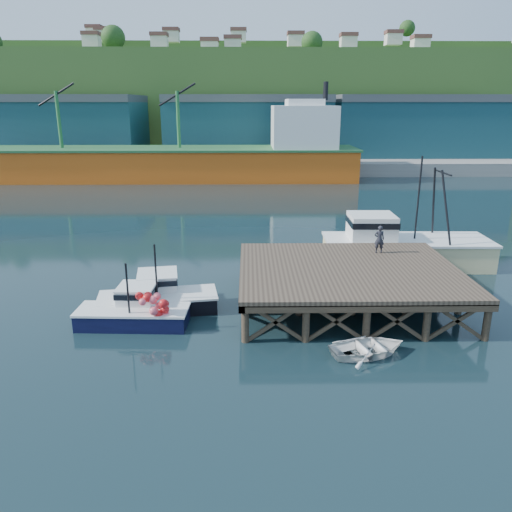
{
  "coord_description": "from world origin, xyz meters",
  "views": [
    {
      "loc": [
        -0.03,
        -26.06,
        10.78
      ],
      "look_at": [
        0.41,
        2.0,
        2.19
      ],
      "focal_mm": 35.0,
      "sensor_mm": 36.0,
      "label": 1
    }
  ],
  "objects_px": {
    "boat_navy": "(134,311)",
    "dinghy": "(368,347)",
    "boat_black": "(158,296)",
    "trawler": "(403,244)",
    "dockworker": "(379,239)"
  },
  "relations": [
    {
      "from": "dinghy",
      "to": "trawler",
      "type": "bearing_deg",
      "value": -37.39
    },
    {
      "from": "trawler",
      "to": "dinghy",
      "type": "xyz_separation_m",
      "value": [
        -5.29,
        -12.83,
        -1.19
      ]
    },
    {
      "from": "dockworker",
      "to": "boat_black",
      "type": "bearing_deg",
      "value": 18.27
    },
    {
      "from": "boat_black",
      "to": "trawler",
      "type": "bearing_deg",
      "value": 16.48
    },
    {
      "from": "dinghy",
      "to": "boat_navy",
      "type": "bearing_deg",
      "value": 57.55
    },
    {
      "from": "boat_black",
      "to": "trawler",
      "type": "xyz_separation_m",
      "value": [
        15.58,
        7.4,
        0.83
      ]
    },
    {
      "from": "boat_navy",
      "to": "trawler",
      "type": "distance_m",
      "value": 18.94
    },
    {
      "from": "boat_navy",
      "to": "dinghy",
      "type": "bearing_deg",
      "value": -14.93
    },
    {
      "from": "boat_black",
      "to": "dinghy",
      "type": "relative_size",
      "value": 1.89
    },
    {
      "from": "trawler",
      "to": "boat_black",
      "type": "bearing_deg",
      "value": -153.34
    },
    {
      "from": "boat_black",
      "to": "dinghy",
      "type": "xyz_separation_m",
      "value": [
        10.29,
        -5.43,
        -0.36
      ]
    },
    {
      "from": "boat_navy",
      "to": "dinghy",
      "type": "height_order",
      "value": "boat_navy"
    },
    {
      "from": "boat_black",
      "to": "dinghy",
      "type": "distance_m",
      "value": 11.64
    },
    {
      "from": "boat_navy",
      "to": "trawler",
      "type": "xyz_separation_m",
      "value": [
        16.47,
        9.3,
        0.85
      ]
    },
    {
      "from": "boat_navy",
      "to": "dockworker",
      "type": "bearing_deg",
      "value": 23.83
    }
  ]
}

